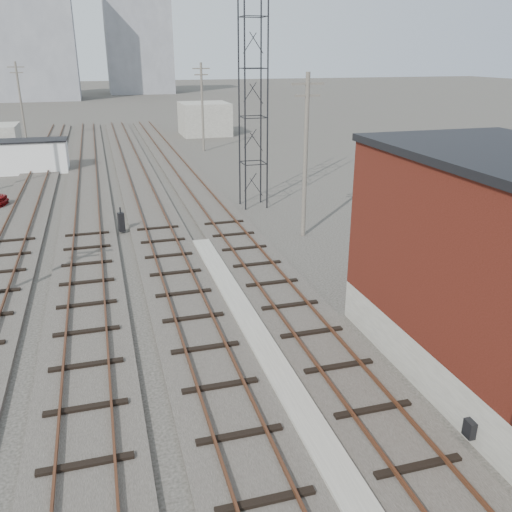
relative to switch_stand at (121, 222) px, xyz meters
name	(u,v)px	position (x,y,z in m)	size (l,w,h in m)	color
ground	(141,151)	(3.55, 28.63, -0.69)	(320.00, 320.00, 0.00)	#282621
track_right	(200,194)	(6.05, 7.63, -0.58)	(3.20, 90.00, 0.39)	#332D28
track_mid_right	(145,198)	(2.05, 7.63, -0.58)	(3.20, 90.00, 0.39)	#332D28
track_mid_left	(88,201)	(-1.95, 7.63, -0.58)	(3.20, 90.00, 0.39)	#332D28
track_left	(27,206)	(-5.95, 7.63, -0.58)	(3.20, 90.00, 0.39)	#332D28
platform_curb	(283,382)	(4.05, -17.37, -0.56)	(0.90, 28.00, 0.26)	gray
lattice_tower	(253,93)	(9.05, 3.63, 6.81)	(1.60, 1.60, 15.00)	black
utility_pole_left_c	(21,100)	(-8.95, 38.63, 4.11)	(1.80, 0.24, 9.00)	#595147
utility_pole_right_a	(306,152)	(10.05, -3.37, 4.11)	(1.80, 0.24, 9.00)	#595147
utility_pole_right_b	(202,105)	(10.05, 26.63, 4.11)	(1.80, 0.24, 9.00)	#595147
apartment_left	(20,27)	(-14.45, 103.63, 14.31)	(22.00, 14.00, 30.00)	gray
apartment_right	(138,40)	(11.55, 118.63, 12.31)	(16.00, 12.00, 26.00)	gray
shed_right	(205,119)	(12.55, 38.63, 1.31)	(6.00, 6.00, 4.00)	gray
switch_stand	(121,222)	(0.00, 0.00, 0.00)	(0.40, 0.40, 1.46)	black
site_trailer	(28,156)	(-6.83, 19.94, 0.74)	(6.80, 3.07, 2.84)	white
car_grey	(21,159)	(-7.93, 23.42, -0.05)	(1.80, 4.42, 1.28)	slate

